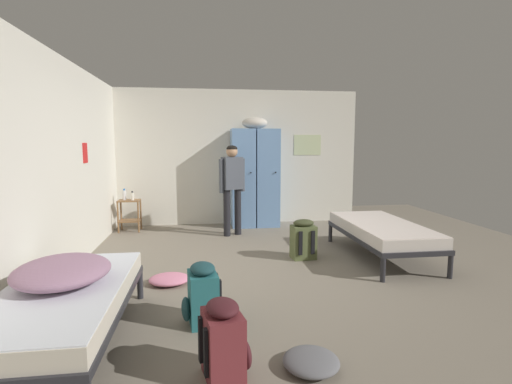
{
  "coord_description": "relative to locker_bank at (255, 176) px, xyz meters",
  "views": [
    {
      "loc": [
        -0.68,
        -4.65,
        1.58
      ],
      "look_at": [
        0.0,
        0.29,
        0.95
      ],
      "focal_mm": 26.95,
      "sensor_mm": 36.0,
      "label": 1
    }
  ],
  "objects": [
    {
      "name": "lotion_bottle",
      "position": [
        -2.24,
        -0.2,
        -0.33
      ],
      "size": [
        0.05,
        0.05,
        0.17
      ],
      "color": "white",
      "rests_on": "shelf_unit"
    },
    {
      "name": "locker_bank",
      "position": [
        0.0,
        0.0,
        0.0
      ],
      "size": [
        0.9,
        0.55,
        2.07
      ],
      "color": "#6B93C6",
      "rests_on": "ground_plane"
    },
    {
      "name": "backpack_olive",
      "position": [
        0.38,
        -2.2,
        -0.71
      ],
      "size": [
        0.34,
        0.36,
        0.55
      ],
      "color": "#566038",
      "rests_on": "ground_plane"
    },
    {
      "name": "ground_plane",
      "position": [
        -0.29,
        -2.59,
        -0.97
      ],
      "size": [
        9.17,
        9.17,
        0.0
      ],
      "primitive_type": "plane",
      "color": "gray"
    },
    {
      "name": "backpack_maroon",
      "position": [
        -0.85,
        -4.79,
        -0.71
      ],
      "size": [
        0.38,
        0.36,
        0.55
      ],
      "color": "maroon",
      "rests_on": "ground_plane"
    },
    {
      "name": "bedding_heap",
      "position": [
        -2.08,
        -4.16,
        -0.38
      ],
      "size": [
        0.72,
        0.77,
        0.2
      ],
      "color": "gray",
      "rests_on": "bed_left_front"
    },
    {
      "name": "shelf_unit",
      "position": [
        -2.31,
        -0.16,
        -0.62
      ],
      "size": [
        0.38,
        0.3,
        0.57
      ],
      "color": "brown",
      "rests_on": "ground_plane"
    },
    {
      "name": "room_backdrop",
      "position": [
        -1.57,
        -1.27,
        0.34
      ],
      "size": [
        4.75,
        5.79,
        2.61
      ],
      "color": "silver",
      "rests_on": "ground_plane"
    },
    {
      "name": "bed_left_front",
      "position": [
        -2.06,
        -4.25,
        -0.59
      ],
      "size": [
        0.9,
        1.9,
        0.49
      ],
      "color": "#28282D",
      "rests_on": "ground_plane"
    },
    {
      "name": "water_bottle",
      "position": [
        -2.39,
        -0.14,
        -0.31
      ],
      "size": [
        0.06,
        0.06,
        0.21
      ],
      "color": "white",
      "rests_on": "shelf_unit"
    },
    {
      "name": "clothes_pile_pink",
      "position": [
        -1.38,
        -2.94,
        -0.92
      ],
      "size": [
        0.46,
        0.4,
        0.1
      ],
      "color": "pink",
      "rests_on": "ground_plane"
    },
    {
      "name": "person_traveler",
      "position": [
        -0.49,
        -0.72,
        -0.04
      ],
      "size": [
        0.45,
        0.32,
        1.55
      ],
      "color": "black",
      "rests_on": "ground_plane"
    },
    {
      "name": "bed_right",
      "position": [
        1.47,
        -2.3,
        -0.59
      ],
      "size": [
        0.9,
        1.9,
        0.49
      ],
      "color": "#28282D",
      "rests_on": "ground_plane"
    },
    {
      "name": "clothes_pile_grey",
      "position": [
        -0.24,
        -4.78,
        -0.92
      ],
      "size": [
        0.4,
        0.41,
        0.11
      ],
      "color": "slate",
      "rests_on": "ground_plane"
    },
    {
      "name": "backpack_teal",
      "position": [
        -1.01,
        -3.97,
        -0.71
      ],
      "size": [
        0.36,
        0.35,
        0.55
      ],
      "color": "#23666B",
      "rests_on": "ground_plane"
    }
  ]
}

